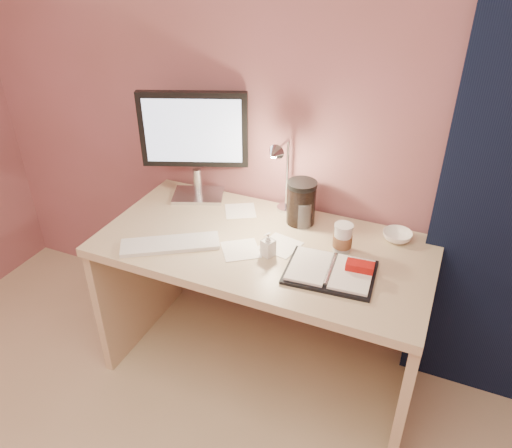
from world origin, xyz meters
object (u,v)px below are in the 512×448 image
at_px(lotion_bottle, 268,244).
at_px(desk_lamp, 281,173).
at_px(coffee_cup, 343,239).
at_px(monitor, 194,137).
at_px(clear_cup, 303,215).
at_px(dark_jar, 301,205).
at_px(bowl, 397,236).
at_px(desk, 270,276).
at_px(keyboard, 170,244).
at_px(planner, 333,271).

height_order(lotion_bottle, desk_lamp, desk_lamp).
distance_m(coffee_cup, desk_lamp, 0.39).
bearing_deg(lotion_bottle, monitor, 147.47).
xyz_separation_m(clear_cup, dark_jar, (-0.02, 0.03, 0.03)).
relative_size(coffee_cup, bowl, 1.02).
distance_m(desk, bowl, 0.59).
bearing_deg(keyboard, dark_jar, 9.91).
relative_size(planner, lotion_bottle, 3.36).
relative_size(lotion_bottle, dark_jar, 0.59).
relative_size(desk, desk_lamp, 3.75).
xyz_separation_m(desk, lotion_bottle, (0.05, -0.15, 0.28)).
height_order(coffee_cup, clear_cup, coffee_cup).
height_order(desk, coffee_cup, coffee_cup).
relative_size(coffee_cup, clear_cup, 1.04).
relative_size(monitor, desk_lamp, 1.41).
relative_size(clear_cup, lotion_bottle, 1.14).
bearing_deg(desk_lamp, desk, -82.85).
distance_m(clear_cup, lotion_bottle, 0.27).
distance_m(keyboard, planner, 0.68).
xyz_separation_m(lotion_bottle, dark_jar, (0.03, 0.30, 0.04)).
distance_m(desk, dark_jar, 0.36).
height_order(planner, dark_jar, dark_jar).
xyz_separation_m(coffee_cup, clear_cup, (-0.21, 0.12, 0.00)).
bearing_deg(clear_cup, planner, -52.29).
distance_m(coffee_cup, bowl, 0.26).
bearing_deg(desk, dark_jar, 61.00).
bearing_deg(planner, desk_lamp, 133.39).
distance_m(planner, dark_jar, 0.40).
xyz_separation_m(planner, bowl, (0.18, 0.34, 0.01)).
height_order(coffee_cup, lotion_bottle, coffee_cup).
bearing_deg(lotion_bottle, desk_lamp, 101.67).
bearing_deg(coffee_cup, lotion_bottle, -150.60).
relative_size(desk, keyboard, 3.44).
height_order(coffee_cup, dark_jar, dark_jar).
xyz_separation_m(dark_jar, desk_lamp, (-0.09, -0.01, 0.14)).
bearing_deg(bowl, monitor, -179.93).
xyz_separation_m(planner, desk_lamp, (-0.33, 0.30, 0.22)).
bearing_deg(keyboard, monitor, 71.20).
bearing_deg(monitor, keyboard, -97.89).
height_order(keyboard, lotion_bottle, lotion_bottle).
distance_m(planner, coffee_cup, 0.17).
distance_m(monitor, planner, 0.90).
relative_size(lotion_bottle, desk_lamp, 0.29).
distance_m(monitor, coffee_cup, 0.83).
height_order(coffee_cup, bowl, coffee_cup).
xyz_separation_m(clear_cup, desk_lamp, (-0.12, 0.02, 0.17)).
relative_size(dark_jar, desk_lamp, 0.48).
xyz_separation_m(monitor, planner, (0.78, -0.34, -0.30)).
height_order(dark_jar, desk_lamp, desk_lamp).
relative_size(clear_cup, bowl, 0.98).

